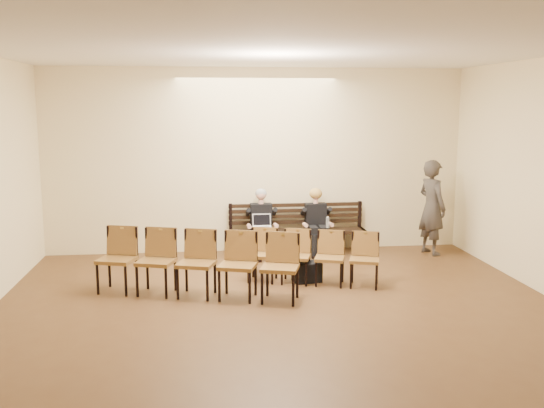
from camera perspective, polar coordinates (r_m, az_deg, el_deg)
The scene contains 11 objects.
ground at distance 7.16m, azimuth 2.37°, elevation -13.76°, with size 10.00×10.00×0.00m, color #54371C.
room_walls at distance 7.37m, azimuth 1.53°, elevation 7.23°, with size 8.02×10.01×3.51m.
bench at distance 11.58m, azimuth 2.40°, elevation -3.55°, with size 2.60×0.90×0.45m, color black.
seated_man at distance 11.30m, azimuth -0.98°, elevation -1.94°, with size 0.50×0.69×1.19m, color black, non-canonical shape.
seated_woman at distance 11.46m, azimuth 4.21°, elevation -1.99°, with size 0.48×0.67×1.13m, color black, non-canonical shape.
laptop at distance 11.11m, azimuth -0.90°, elevation -2.26°, with size 0.34×0.27×0.25m, color silver.
water_bottle at distance 11.20m, azimuth 5.25°, elevation -2.30°, with size 0.06×0.06×0.21m, color silver.
bag at distance 9.77m, azimuth 3.30°, elevation -6.41°, with size 0.43×0.29×0.32m, color black.
passerby at distance 11.76m, azimuth 14.85°, elevation 0.34°, with size 0.75×0.49×2.06m, color #3B3530.
chair_row_front at distance 9.61m, azimuth 3.85°, elevation -5.05°, with size 2.06×0.46×0.85m, color brown.
chair_row_back at distance 9.02m, azimuth -7.14°, elevation -5.61°, with size 3.02×0.54×0.98m, color brown.
Camera 1 is at (-1.05, -6.50, 2.80)m, focal length 40.00 mm.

